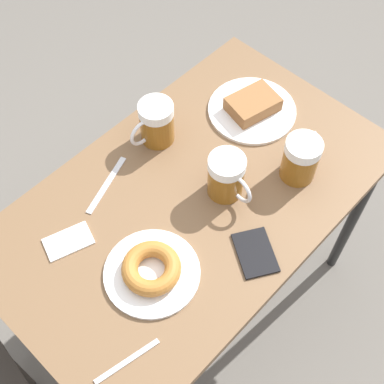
{
  "coord_description": "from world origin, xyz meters",
  "views": [
    {
      "loc": [
        -0.52,
        0.55,
        1.94
      ],
      "look_at": [
        0.0,
        0.0,
        0.77
      ],
      "focal_mm": 50.0,
      "sensor_mm": 36.0,
      "label": 1
    }
  ],
  "objects_px": {
    "beer_mug_left": "(156,123)",
    "beer_mug_center": "(227,176)",
    "plate_with_donut": "(152,270)",
    "passport_near_edge": "(255,253)",
    "plate_with_cake": "(252,107)",
    "fork": "(127,361)",
    "knife": "(107,185)",
    "napkin_folded": "(68,241)",
    "beer_mug_right": "(301,158)"
  },
  "relations": [
    {
      "from": "plate_with_cake",
      "to": "knife",
      "type": "bearing_deg",
      "value": 76.33
    },
    {
      "from": "plate_with_cake",
      "to": "napkin_folded",
      "type": "relative_size",
      "value": 1.93
    },
    {
      "from": "plate_with_donut",
      "to": "beer_mug_center",
      "type": "bearing_deg",
      "value": -84.16
    },
    {
      "from": "plate_with_donut",
      "to": "beer_mug_left",
      "type": "relative_size",
      "value": 1.64
    },
    {
      "from": "beer_mug_left",
      "to": "beer_mug_center",
      "type": "xyz_separation_m",
      "value": [
        -0.26,
        0.0,
        0.0
      ]
    },
    {
      "from": "plate_with_cake",
      "to": "beer_mug_right",
      "type": "relative_size",
      "value": 1.83
    },
    {
      "from": "knife",
      "to": "napkin_folded",
      "type": "bearing_deg",
      "value": 108.27
    },
    {
      "from": "plate_with_donut",
      "to": "knife",
      "type": "xyz_separation_m",
      "value": [
        0.27,
        -0.1,
        -0.02
      ]
    },
    {
      "from": "plate_with_donut",
      "to": "passport_near_edge",
      "type": "bearing_deg",
      "value": -124.33
    },
    {
      "from": "beer_mug_center",
      "to": "passport_near_edge",
      "type": "bearing_deg",
      "value": 153.38
    },
    {
      "from": "plate_with_donut",
      "to": "knife",
      "type": "relative_size",
      "value": 1.24
    },
    {
      "from": "beer_mug_center",
      "to": "napkin_folded",
      "type": "xyz_separation_m",
      "value": [
        0.18,
        0.39,
        -0.06
      ]
    },
    {
      "from": "plate_with_donut",
      "to": "beer_mug_center",
      "type": "height_order",
      "value": "beer_mug_center"
    },
    {
      "from": "beer_mug_center",
      "to": "napkin_folded",
      "type": "relative_size",
      "value": 1.07
    },
    {
      "from": "beer_mug_left",
      "to": "beer_mug_right",
      "type": "bearing_deg",
      "value": -153.99
    },
    {
      "from": "passport_near_edge",
      "to": "plate_with_cake",
      "type": "bearing_deg",
      "value": -49.03
    },
    {
      "from": "beer_mug_right",
      "to": "beer_mug_center",
      "type": "bearing_deg",
      "value": 59.88
    },
    {
      "from": "plate_with_cake",
      "to": "beer_mug_left",
      "type": "bearing_deg",
      "value": 63.56
    },
    {
      "from": "beer_mug_left",
      "to": "fork",
      "type": "height_order",
      "value": "beer_mug_left"
    },
    {
      "from": "plate_with_cake",
      "to": "fork",
      "type": "height_order",
      "value": "plate_with_cake"
    },
    {
      "from": "beer_mug_center",
      "to": "knife",
      "type": "relative_size",
      "value": 0.75
    },
    {
      "from": "plate_with_cake",
      "to": "fork",
      "type": "distance_m",
      "value": 0.8
    },
    {
      "from": "plate_with_donut",
      "to": "fork",
      "type": "distance_m",
      "value": 0.22
    },
    {
      "from": "beer_mug_right",
      "to": "passport_near_edge",
      "type": "bearing_deg",
      "value": 105.48
    },
    {
      "from": "beer_mug_center",
      "to": "napkin_folded",
      "type": "bearing_deg",
      "value": 64.55
    },
    {
      "from": "fork",
      "to": "passport_near_edge",
      "type": "relative_size",
      "value": 1.05
    },
    {
      "from": "fork",
      "to": "passport_near_edge",
      "type": "height_order",
      "value": "passport_near_edge"
    },
    {
      "from": "plate_with_cake",
      "to": "napkin_folded",
      "type": "bearing_deg",
      "value": 85.18
    },
    {
      "from": "beer_mug_center",
      "to": "beer_mug_right",
      "type": "bearing_deg",
      "value": -120.12
    },
    {
      "from": "plate_with_cake",
      "to": "fork",
      "type": "bearing_deg",
      "value": 109.87
    },
    {
      "from": "beer_mug_left",
      "to": "passport_near_edge",
      "type": "distance_m",
      "value": 0.45
    },
    {
      "from": "plate_with_cake",
      "to": "knife",
      "type": "relative_size",
      "value": 1.37
    },
    {
      "from": "beer_mug_left",
      "to": "napkin_folded",
      "type": "distance_m",
      "value": 0.4
    },
    {
      "from": "knife",
      "to": "plate_with_donut",
      "type": "bearing_deg",
      "value": 160.65
    },
    {
      "from": "beer_mug_left",
      "to": "fork",
      "type": "bearing_deg",
      "value": 129.5
    },
    {
      "from": "plate_with_donut",
      "to": "napkin_folded",
      "type": "relative_size",
      "value": 1.75
    },
    {
      "from": "beer_mug_right",
      "to": "plate_with_donut",
      "type": "bearing_deg",
      "value": 81.45
    },
    {
      "from": "fork",
      "to": "knife",
      "type": "distance_m",
      "value": 0.48
    },
    {
      "from": "napkin_folded",
      "to": "beer_mug_center",
      "type": "bearing_deg",
      "value": -115.45
    },
    {
      "from": "beer_mug_right",
      "to": "napkin_folded",
      "type": "height_order",
      "value": "beer_mug_right"
    },
    {
      "from": "plate_with_donut",
      "to": "knife",
      "type": "distance_m",
      "value": 0.29
    },
    {
      "from": "plate_with_cake",
      "to": "beer_mug_center",
      "type": "height_order",
      "value": "beer_mug_center"
    },
    {
      "from": "plate_with_donut",
      "to": "beer_mug_left",
      "type": "xyz_separation_m",
      "value": [
        0.29,
        -0.3,
        0.05
      ]
    },
    {
      "from": "plate_with_cake",
      "to": "beer_mug_center",
      "type": "distance_m",
      "value": 0.3
    },
    {
      "from": "beer_mug_left",
      "to": "napkin_folded",
      "type": "bearing_deg",
      "value": 101.1
    },
    {
      "from": "beer_mug_left",
      "to": "beer_mug_center",
      "type": "relative_size",
      "value": 1.0
    },
    {
      "from": "plate_with_cake",
      "to": "fork",
      "type": "xyz_separation_m",
      "value": [
        -0.27,
        0.75,
        -0.02
      ]
    },
    {
      "from": "beer_mug_right",
      "to": "plate_with_cake",
      "type": "bearing_deg",
      "value": -20.29
    },
    {
      "from": "beer_mug_left",
      "to": "knife",
      "type": "xyz_separation_m",
      "value": [
        -0.02,
        0.21,
        -0.06
      ]
    },
    {
      "from": "beer_mug_center",
      "to": "knife",
      "type": "distance_m",
      "value": 0.32
    }
  ]
}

